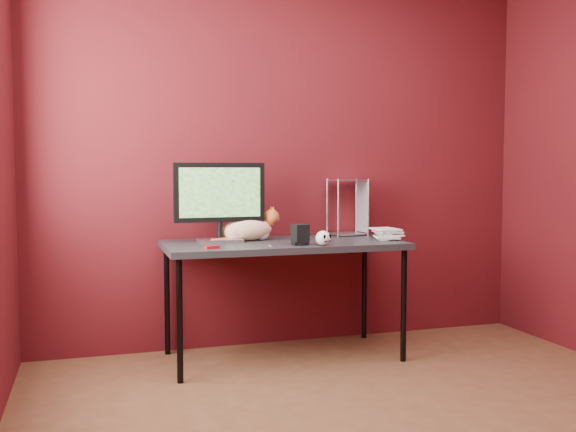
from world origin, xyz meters
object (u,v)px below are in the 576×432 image
object	(u,v)px
desk	(283,249)
cat	(248,229)
monitor	(220,198)
speaker	(300,235)
skull_mug	(323,238)
book_stack	(377,177)

from	to	relation	value
desk	cat	xyz separation A→B (m)	(-0.20, 0.12, 0.13)
monitor	speaker	distance (m)	0.57
speaker	skull_mug	bearing A→B (deg)	-45.84
monitor	speaker	xyz separation A→B (m)	(0.43, -0.30, -0.22)
monitor	speaker	world-z (taller)	monitor
cat	skull_mug	distance (m)	0.55
cat	book_stack	bearing A→B (deg)	-11.78
cat	monitor	bearing A→B (deg)	-171.32
desk	monitor	bearing A→B (deg)	167.22
skull_mug	speaker	world-z (taller)	speaker
skull_mug	speaker	xyz separation A→B (m)	(-0.12, 0.08, 0.01)
desk	cat	bearing A→B (deg)	148.41
desk	speaker	world-z (taller)	speaker
speaker	cat	bearing A→B (deg)	114.59
cat	skull_mug	bearing A→B (deg)	-49.89
skull_mug	book_stack	bearing A→B (deg)	10.81
book_stack	monitor	bearing A→B (deg)	173.11
speaker	book_stack	size ratio (longest dim) A/B	0.15
book_stack	desk	bearing A→B (deg)	176.83
desk	monitor	distance (m)	0.52
desk	cat	size ratio (longest dim) A/B	3.21
desk	cat	distance (m)	0.26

